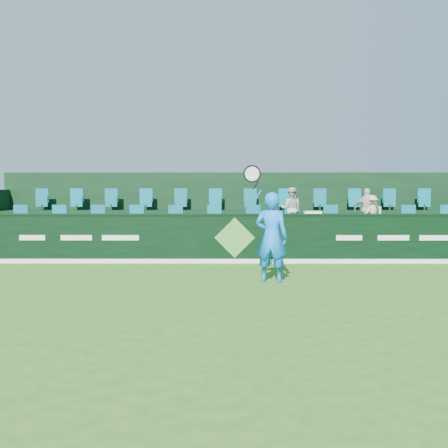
{
  "coord_description": "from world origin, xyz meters",
  "views": [
    {
      "loc": [
        -0.25,
        -9.56,
        2.01
      ],
      "look_at": [
        -0.29,
        2.8,
        1.15
      ],
      "focal_mm": 40.0,
      "sensor_mm": 36.0,
      "label": 1
    }
  ],
  "objects_px": {
    "drinks_bottle": "(380,210)",
    "tennis_player": "(271,237)",
    "spectator_left": "(291,209)",
    "spectator_middle": "(367,209)",
    "towel": "(313,212)",
    "spectator_right": "(372,213)"
  },
  "relations": [
    {
      "from": "spectator_left",
      "to": "drinks_bottle",
      "type": "xyz_separation_m",
      "value": [
        2.27,
        -1.12,
        0.01
      ]
    },
    {
      "from": "tennis_player",
      "to": "spectator_middle",
      "type": "relative_size",
      "value": 2.09
    },
    {
      "from": "spectator_left",
      "to": "towel",
      "type": "bearing_deg",
      "value": 123.86
    },
    {
      "from": "spectator_middle",
      "to": "drinks_bottle",
      "type": "relative_size",
      "value": 6.39
    },
    {
      "from": "spectator_middle",
      "to": "drinks_bottle",
      "type": "distance_m",
      "value": 1.12
    },
    {
      "from": "spectator_middle",
      "to": "spectator_left",
      "type": "bearing_deg",
      "value": 18.78
    },
    {
      "from": "spectator_left",
      "to": "spectator_middle",
      "type": "relative_size",
      "value": 1.02
    },
    {
      "from": "tennis_player",
      "to": "drinks_bottle",
      "type": "relative_size",
      "value": 13.34
    },
    {
      "from": "tennis_player",
      "to": "towel",
      "type": "bearing_deg",
      "value": 63.93
    },
    {
      "from": "spectator_middle",
      "to": "tennis_player",
      "type": "bearing_deg",
      "value": 69.93
    },
    {
      "from": "tennis_player",
      "to": "towel",
      "type": "distance_m",
      "value": 3.17
    },
    {
      "from": "tennis_player",
      "to": "spectator_left",
      "type": "bearing_deg",
      "value": 76.53
    },
    {
      "from": "spectator_middle",
      "to": "towel",
      "type": "xyz_separation_m",
      "value": [
        -1.8,
        -1.12,
        -0.04
      ]
    },
    {
      "from": "spectator_left",
      "to": "tennis_player",
      "type": "bearing_deg",
      "value": 89.03
    },
    {
      "from": "spectator_left",
      "to": "drinks_bottle",
      "type": "relative_size",
      "value": 6.51
    },
    {
      "from": "towel",
      "to": "tennis_player",
      "type": "bearing_deg",
      "value": -116.07
    },
    {
      "from": "spectator_right",
      "to": "tennis_player",
      "type": "bearing_deg",
      "value": 26.9
    },
    {
      "from": "tennis_player",
      "to": "spectator_right",
      "type": "xyz_separation_m",
      "value": [
        3.32,
        3.95,
        0.33
      ]
    },
    {
      "from": "drinks_bottle",
      "to": "tennis_player",
      "type": "bearing_deg",
      "value": -138.68
    },
    {
      "from": "tennis_player",
      "to": "drinks_bottle",
      "type": "xyz_separation_m",
      "value": [
        3.22,
        2.83,
        0.46
      ]
    },
    {
      "from": "spectator_left",
      "to": "towel",
      "type": "xyz_separation_m",
      "value": [
        0.44,
        -1.12,
        -0.05
      ]
    },
    {
      "from": "drinks_bottle",
      "to": "towel",
      "type": "bearing_deg",
      "value": 180.0
    }
  ]
}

